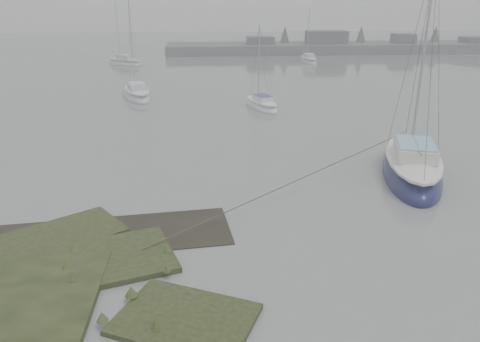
# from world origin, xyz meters

# --- Properties ---
(ground) EXTENTS (160.00, 160.00, 0.00)m
(ground) POSITION_xyz_m (0.00, 30.00, 0.00)
(ground) COLOR slate
(ground) RESTS_ON ground
(far_shoreline) EXTENTS (60.00, 8.00, 4.15)m
(far_shoreline) POSITION_xyz_m (26.84, 61.90, 0.85)
(far_shoreline) COLOR #4C4F51
(far_shoreline) RESTS_ON ground
(sailboat_main) EXTENTS (4.91, 8.36, 11.21)m
(sailboat_main) POSITION_xyz_m (10.97, 9.48, 0.35)
(sailboat_main) COLOR #11133C
(sailboat_main) RESTS_ON ground
(sailboat_white) EXTENTS (2.91, 4.97, 6.66)m
(sailboat_white) POSITION_xyz_m (5.64, 24.44, 0.21)
(sailboat_white) COLOR silver
(sailboat_white) RESTS_ON ground
(sailboat_far_a) EXTENTS (3.62, 6.28, 8.42)m
(sailboat_far_a) POSITION_xyz_m (-4.40, 29.15, 0.26)
(sailboat_far_a) COLOR #B4B8BD
(sailboat_far_a) RESTS_ON ground
(sailboat_far_b) EXTENTS (2.03, 5.30, 7.35)m
(sailboat_far_b) POSITION_xyz_m (15.10, 50.71, 0.23)
(sailboat_far_b) COLOR #B5BABF
(sailboat_far_b) RESTS_ON ground
(sailboat_far_c) EXTENTS (5.54, 5.06, 7.99)m
(sailboat_far_c) POSITION_xyz_m (-8.57, 50.22, 0.25)
(sailboat_far_c) COLOR #ADB4B7
(sailboat_far_c) RESTS_ON ground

